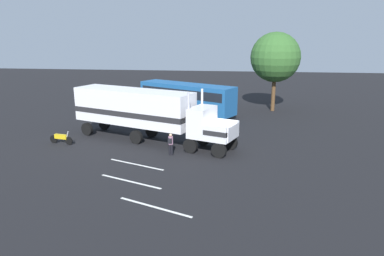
{
  "coord_description": "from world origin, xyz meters",
  "views": [
    {
      "loc": [
        1.14,
        -25.75,
        8.59
      ],
      "look_at": [
        -2.18,
        0.6,
        1.6
      ],
      "focal_mm": 33.63,
      "sensor_mm": 36.0,
      "label": 1
    }
  ],
  "objects_px": {
    "semi_truck": "(144,111)",
    "tree_left": "(275,57)",
    "parked_bus": "(187,96)",
    "motorcycle": "(61,138)",
    "person_bystander": "(171,143)"
  },
  "relations": [
    {
      "from": "parked_bus",
      "to": "motorcycle",
      "type": "bearing_deg",
      "value": -125.98
    },
    {
      "from": "person_bystander",
      "to": "motorcycle",
      "type": "relative_size",
      "value": 0.78
    },
    {
      "from": "semi_truck",
      "to": "tree_left",
      "type": "height_order",
      "value": "tree_left"
    },
    {
      "from": "semi_truck",
      "to": "parked_bus",
      "type": "height_order",
      "value": "semi_truck"
    },
    {
      "from": "semi_truck",
      "to": "tree_left",
      "type": "distance_m",
      "value": 18.07
    },
    {
      "from": "parked_bus",
      "to": "tree_left",
      "type": "bearing_deg",
      "value": 20.6
    },
    {
      "from": "parked_bus",
      "to": "semi_truck",
      "type": "bearing_deg",
      "value": -101.84
    },
    {
      "from": "motorcycle",
      "to": "tree_left",
      "type": "distance_m",
      "value": 24.25
    },
    {
      "from": "semi_truck",
      "to": "motorcycle",
      "type": "distance_m",
      "value": 7.0
    },
    {
      "from": "person_bystander",
      "to": "semi_truck",
      "type": "bearing_deg",
      "value": 128.85
    },
    {
      "from": "parked_bus",
      "to": "motorcycle",
      "type": "xyz_separation_m",
      "value": [
        -8.51,
        -11.72,
        -1.58
      ]
    },
    {
      "from": "semi_truck",
      "to": "tree_left",
      "type": "bearing_deg",
      "value": 49.35
    },
    {
      "from": "parked_bus",
      "to": "tree_left",
      "type": "relative_size",
      "value": 1.24
    },
    {
      "from": "motorcycle",
      "to": "tree_left",
      "type": "relative_size",
      "value": 0.24
    },
    {
      "from": "person_bystander",
      "to": "parked_bus",
      "type": "xyz_separation_m",
      "value": [
        -0.7,
        13.33,
        1.17
      ]
    }
  ]
}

